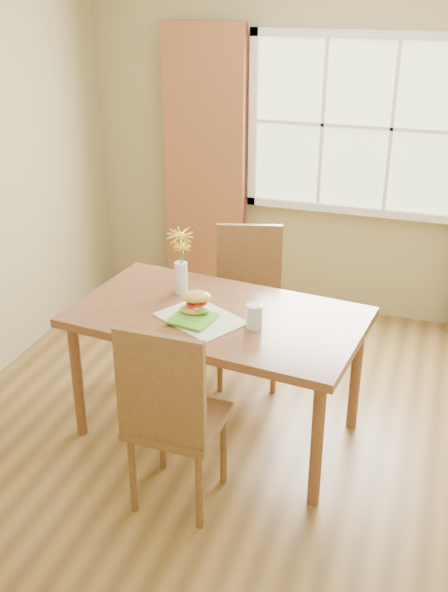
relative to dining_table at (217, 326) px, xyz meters
name	(u,v)px	position (x,y,z in m)	size (l,w,h in m)	color
room	(300,228)	(0.45, -0.02, 0.64)	(4.24, 3.84, 2.74)	brown
window	(357,126)	(0.45, 1.85, 0.79)	(1.62, 0.06, 1.32)	#B2C393
curtain_left	(205,170)	(-0.70, 1.76, 0.39)	(0.65, 0.08, 2.20)	maroon
dining_table	(217,326)	(0.00, 0.00, 0.00)	(1.71, 1.09, 0.79)	brown
chair_near	(170,413)	(0.00, -0.71, -0.12)	(0.45, 0.45, 1.06)	brown
chair_far	(248,297)	(-0.02, 0.71, -0.14)	(0.53, 0.53, 1.04)	brown
placemat	(201,318)	(-0.06, -0.10, 0.08)	(0.45, 0.33, 0.01)	beige
plate	(192,320)	(-0.10, -0.14, 0.09)	(0.22, 0.22, 0.01)	#58B72D
croissant_sandwich	(196,303)	(-0.10, -0.07, 0.16)	(0.20, 0.16, 0.13)	#F6BC53
water_glass	(254,317)	(0.24, -0.10, 0.14)	(0.09, 0.09, 0.13)	silver
flower_vase	(181,256)	(-0.29, 0.20, 0.32)	(0.16, 0.16, 0.39)	silver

